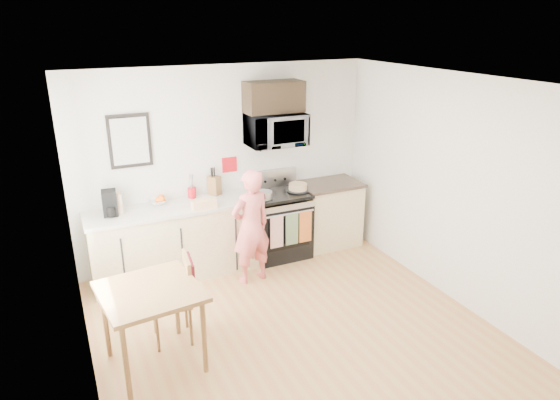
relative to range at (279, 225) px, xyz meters
name	(u,v)px	position (x,y,z in m)	size (l,w,h in m)	color
floor	(304,343)	(-0.63, -1.98, -0.44)	(4.60, 4.60, 0.00)	#AA6E41
back_wall	(226,165)	(-0.63, 0.32, 0.86)	(4.00, 0.04, 2.60)	silver
front_wall	(505,377)	(-0.63, -4.28, 0.86)	(4.00, 0.04, 2.60)	silver
left_wall	(79,269)	(-2.63, -1.98, 0.86)	(0.04, 4.60, 2.60)	silver
right_wall	(468,196)	(1.37, -1.98, 0.86)	(0.04, 4.60, 2.60)	silver
ceiling	(310,85)	(-0.63, -1.98, 2.16)	(4.00, 4.60, 0.04)	white
window	(73,206)	(-2.59, -1.18, 1.11)	(0.06, 1.40, 1.50)	silver
cabinet_left	(176,242)	(-1.43, 0.02, 0.01)	(2.10, 0.60, 0.90)	tan
countertop_left	(174,208)	(-1.43, 0.02, 0.48)	(2.14, 0.64, 0.04)	beige
cabinet_right	(328,215)	(0.80, 0.02, 0.01)	(0.84, 0.60, 0.90)	tan
countertop_right	(329,184)	(0.80, 0.02, 0.48)	(0.88, 0.64, 0.04)	black
range	(279,225)	(0.00, 0.00, 0.00)	(0.76, 0.70, 1.16)	black
microwave	(275,130)	(0.00, 0.10, 1.32)	(0.76, 0.51, 0.42)	#B2B2B7
upper_cabinet	(274,97)	(0.00, 0.15, 1.74)	(0.76, 0.35, 0.40)	black
wall_art	(130,141)	(-1.83, 0.30, 1.31)	(0.50, 0.04, 0.65)	black
wall_trivet	(229,165)	(-0.58, 0.31, 0.86)	(0.20, 0.02, 0.20)	#B60F17
person	(251,227)	(-0.62, -0.53, 0.29)	(0.53, 0.35, 1.46)	#D2393E
dining_table	(151,298)	(-2.07, -1.65, 0.28)	(0.87, 0.87, 0.81)	brown
chair	(183,287)	(-1.70, -1.35, 0.16)	(0.47, 0.43, 0.92)	brown
knife_block	(214,185)	(-0.83, 0.24, 0.63)	(0.11, 0.16, 0.25)	brown
utensil_crock	(192,188)	(-1.13, 0.24, 0.63)	(0.11, 0.11, 0.32)	#B60F17
fruit_bowl	(158,201)	(-1.58, 0.20, 0.55)	(0.25, 0.25, 0.11)	white
milk_carton	(118,203)	(-2.07, 0.07, 0.63)	(0.10, 0.10, 0.26)	tan
coffee_maker	(110,204)	(-2.16, 0.06, 0.64)	(0.19, 0.26, 0.30)	black
bread_bag	(204,204)	(-1.10, -0.20, 0.56)	(0.30, 0.14, 0.11)	#E2B176
cake	(298,187)	(0.26, -0.06, 0.54)	(0.30, 0.30, 0.10)	black
kettle	(253,182)	(-0.28, 0.22, 0.60)	(0.21, 0.21, 0.26)	white
pot	(264,195)	(-0.28, -0.16, 0.54)	(0.21, 0.33, 0.10)	#B2B2B7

